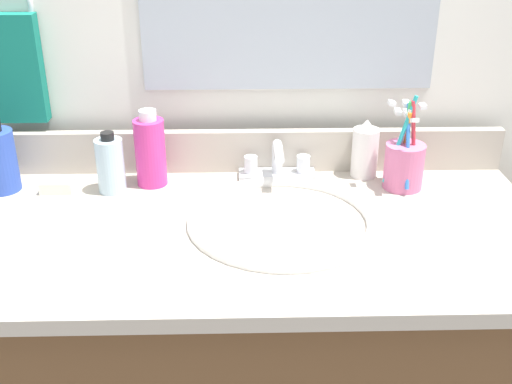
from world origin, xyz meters
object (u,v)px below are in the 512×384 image
(bottle_lotion_white, at_px, (366,151))
(soap_bar, at_px, (59,185))
(faucet, at_px, (278,166))
(bottle_soap_pink, at_px, (152,151))
(cup_pink, at_px, (405,163))
(bottle_gel_clear, at_px, (112,165))
(hand_towel, at_px, (16,69))

(bottle_lotion_white, relative_size, soap_bar, 1.94)
(faucet, bearing_deg, bottle_soap_pink, -175.82)
(bottle_soap_pink, distance_m, cup_pink, 0.51)
(bottle_gel_clear, xyz_separation_m, soap_bar, (-0.11, 0.00, -0.04))
(hand_towel, bearing_deg, faucet, -7.23)
(hand_towel, distance_m, bottle_gel_clear, 0.28)
(bottle_soap_pink, bearing_deg, bottle_lotion_white, 4.01)
(bottle_soap_pink, relative_size, cup_pink, 0.82)
(hand_towel, relative_size, soap_bar, 3.44)
(hand_towel, bearing_deg, soap_bar, -52.92)
(soap_bar, bearing_deg, cup_pink, 0.06)
(hand_towel, height_order, faucet, hand_towel)
(faucet, distance_m, soap_bar, 0.45)
(bottle_soap_pink, bearing_deg, hand_towel, 162.51)
(bottle_gel_clear, bearing_deg, bottle_lotion_white, 6.92)
(hand_towel, xyz_separation_m, cup_pink, (0.78, -0.12, -0.17))
(hand_towel, distance_m, faucet, 0.57)
(bottle_lotion_white, bearing_deg, soap_bar, -174.45)
(soap_bar, bearing_deg, faucet, 6.28)
(bottle_gel_clear, relative_size, soap_bar, 1.95)
(bottle_lotion_white, bearing_deg, bottle_gel_clear, -173.08)
(bottle_lotion_white, relative_size, cup_pink, 0.64)
(bottle_lotion_white, bearing_deg, bottle_soap_pink, -175.99)
(hand_towel, xyz_separation_m, faucet, (0.53, -0.07, -0.19))
(hand_towel, bearing_deg, bottle_soap_pink, -17.49)
(bottle_gel_clear, distance_m, cup_pink, 0.59)
(hand_towel, relative_size, cup_pink, 1.14)
(bottle_gel_clear, bearing_deg, soap_bar, 179.06)
(hand_towel, height_order, bottle_lotion_white, hand_towel)
(soap_bar, bearing_deg, bottle_lotion_white, 5.55)
(faucet, distance_m, bottle_soap_pink, 0.26)
(bottle_soap_pink, xyz_separation_m, soap_bar, (-0.19, -0.03, -0.06))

